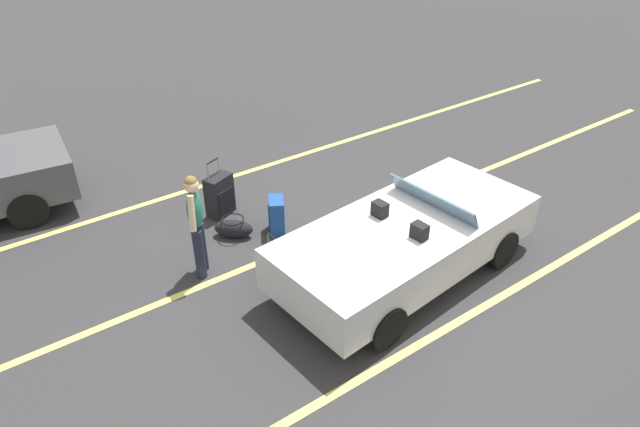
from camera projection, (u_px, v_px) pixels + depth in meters
name	position (u px, v px, depth m)	size (l,w,h in m)	color
ground_plane	(403.00, 273.00, 8.52)	(80.00, 80.00, 0.00)	#333335
lot_line_near	(464.00, 319.00, 7.68)	(18.00, 0.12, 0.01)	#EAE066
lot_line_mid	(343.00, 228.00, 9.54)	(18.00, 0.12, 0.01)	#EAE066
lot_line_far	(262.00, 167.00, 11.39)	(18.00, 0.12, 0.01)	#EAE066
convertible_car	(416.00, 236.00, 8.32)	(4.29, 2.15, 1.24)	silver
suitcase_large_black	(220.00, 195.00, 9.73)	(0.55, 0.44, 1.03)	black
suitcase_medium_bright	(277.00, 216.00, 9.30)	(0.40, 0.47, 0.62)	#1E479E
suitcase_small_carryon	(276.00, 261.00, 8.35)	(0.23, 0.34, 0.75)	#2D2319
duffel_bag	(234.00, 228.00, 9.25)	(0.68, 0.65, 0.34)	black
traveler_person	(196.00, 221.00, 8.04)	(0.41, 0.55, 1.65)	#1E2338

